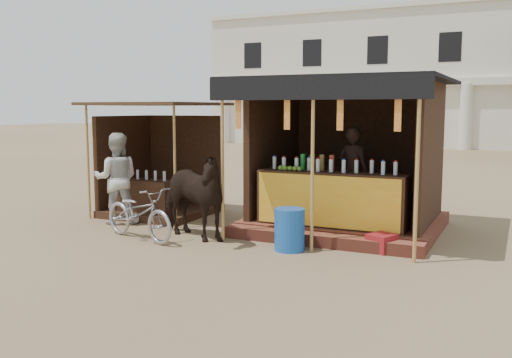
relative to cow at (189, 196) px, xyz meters
name	(u,v)px	position (x,y,z in m)	size (l,w,h in m)	color
ground	(208,268)	(1.22, -1.48, -0.76)	(120.00, 120.00, 0.00)	#846B4C
main_stall	(345,175)	(2.22, 1.88, 0.27)	(3.60, 3.61, 2.78)	brown
secondary_stall	(155,174)	(-1.95, 1.76, 0.09)	(2.40, 2.40, 2.38)	#3D2316
cow	(189,196)	(0.00, 0.00, 0.00)	(0.82, 1.80, 1.52)	black
motorbike	(139,213)	(-0.77, -0.42, -0.30)	(0.61, 1.75, 0.92)	#9D9DA5
bystander	(117,179)	(-2.00, 0.52, 0.14)	(0.87, 0.68, 1.79)	beige
blue_barrel	(290,230)	(1.88, -0.03, -0.42)	(0.48, 0.48, 0.68)	#1751AD
red_crate	(382,243)	(3.23, 0.52, -0.62)	(0.37, 0.40, 0.28)	maroon
cooler	(379,229)	(3.05, 1.12, -0.53)	(0.72, 0.58, 0.46)	#1B7B37
background_building	(422,80)	(-0.78, 28.47, 3.22)	(26.00, 7.45, 8.18)	silver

